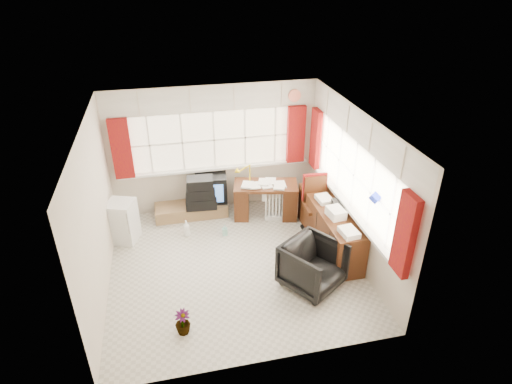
{
  "coord_description": "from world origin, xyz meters",
  "views": [
    {
      "loc": [
        -0.89,
        -5.6,
        4.5
      ],
      "look_at": [
        0.5,
        0.55,
        1.03
      ],
      "focal_mm": 30.0,
      "sensor_mm": 36.0,
      "label": 1
    }
  ],
  "objects_px": {
    "office_chair": "(313,266)",
    "credenza": "(329,226)",
    "tv_bench": "(191,210)",
    "mini_fridge": "(122,221)",
    "radiator": "(276,207)",
    "task_chair": "(315,202)",
    "desk": "(266,198)",
    "desk_lamp": "(250,170)",
    "crt_tv": "(211,187)"
  },
  "relations": [
    {
      "from": "task_chair",
      "to": "desk",
      "type": "bearing_deg",
      "value": 139.92
    },
    {
      "from": "credenza",
      "to": "crt_tv",
      "type": "xyz_separation_m",
      "value": [
        -1.85,
        1.64,
        0.13
      ]
    },
    {
      "from": "credenza",
      "to": "crt_tv",
      "type": "bearing_deg",
      "value": 138.54
    },
    {
      "from": "mini_fridge",
      "to": "radiator",
      "type": "bearing_deg",
      "value": 1.82
    },
    {
      "from": "desk_lamp",
      "to": "mini_fridge",
      "type": "distance_m",
      "value": 2.49
    },
    {
      "from": "office_chair",
      "to": "desk_lamp",
      "type": "bearing_deg",
      "value": 67.79
    },
    {
      "from": "desk",
      "to": "tv_bench",
      "type": "xyz_separation_m",
      "value": [
        -1.43,
        0.32,
        -0.26
      ]
    },
    {
      "from": "credenza",
      "to": "radiator",
      "type": "bearing_deg",
      "value": 123.25
    },
    {
      "from": "tv_bench",
      "to": "credenza",
      "type": "bearing_deg",
      "value": -33.7
    },
    {
      "from": "radiator",
      "to": "credenza",
      "type": "xyz_separation_m",
      "value": [
        0.68,
        -1.04,
        0.13
      ]
    },
    {
      "from": "tv_bench",
      "to": "crt_tv",
      "type": "xyz_separation_m",
      "value": [
        0.43,
        0.12,
        0.4
      ]
    },
    {
      "from": "crt_tv",
      "to": "mini_fridge",
      "type": "relative_size",
      "value": 0.86
    },
    {
      "from": "mini_fridge",
      "to": "credenza",
      "type": "bearing_deg",
      "value": -15.12
    },
    {
      "from": "credenza",
      "to": "mini_fridge",
      "type": "xyz_separation_m",
      "value": [
        -3.53,
        0.95,
        -0.0
      ]
    },
    {
      "from": "radiator",
      "to": "mini_fridge",
      "type": "bearing_deg",
      "value": -178.18
    },
    {
      "from": "desk_lamp",
      "to": "task_chair",
      "type": "relative_size",
      "value": 0.36
    },
    {
      "from": "radiator",
      "to": "mini_fridge",
      "type": "distance_m",
      "value": 2.85
    },
    {
      "from": "task_chair",
      "to": "tv_bench",
      "type": "bearing_deg",
      "value": 156.1
    },
    {
      "from": "desk_lamp",
      "to": "radiator",
      "type": "relative_size",
      "value": 0.63
    },
    {
      "from": "mini_fridge",
      "to": "desk_lamp",
      "type": "bearing_deg",
      "value": 8.77
    },
    {
      "from": "office_chair",
      "to": "tv_bench",
      "type": "xyz_separation_m",
      "value": [
        -1.64,
        2.48,
        -0.25
      ]
    },
    {
      "from": "desk",
      "to": "crt_tv",
      "type": "distance_m",
      "value": 1.1
    },
    {
      "from": "office_chair",
      "to": "credenza",
      "type": "bearing_deg",
      "value": 21.79
    },
    {
      "from": "desk",
      "to": "tv_bench",
      "type": "bearing_deg",
      "value": 167.25
    },
    {
      "from": "credenza",
      "to": "office_chair",
      "type": "bearing_deg",
      "value": -123.74
    },
    {
      "from": "desk",
      "to": "desk_lamp",
      "type": "bearing_deg",
      "value": 156.13
    },
    {
      "from": "desk_lamp",
      "to": "tv_bench",
      "type": "relative_size",
      "value": 0.29
    },
    {
      "from": "tv_bench",
      "to": "mini_fridge",
      "type": "xyz_separation_m",
      "value": [
        -1.25,
        -0.57,
        0.26
      ]
    },
    {
      "from": "mini_fridge",
      "to": "tv_bench",
      "type": "bearing_deg",
      "value": 24.39
    },
    {
      "from": "credenza",
      "to": "tv_bench",
      "type": "distance_m",
      "value": 2.75
    },
    {
      "from": "crt_tv",
      "to": "mini_fridge",
      "type": "distance_m",
      "value": 1.82
    },
    {
      "from": "office_chair",
      "to": "desk",
      "type": "bearing_deg",
      "value": 61.18
    },
    {
      "from": "desk_lamp",
      "to": "radiator",
      "type": "distance_m",
      "value": 0.89
    },
    {
      "from": "desk",
      "to": "desk_lamp",
      "type": "relative_size",
      "value": 3.27
    },
    {
      "from": "credenza",
      "to": "mini_fridge",
      "type": "height_order",
      "value": "credenza"
    },
    {
      "from": "office_chair",
      "to": "mini_fridge",
      "type": "bearing_deg",
      "value": 112.04
    },
    {
      "from": "office_chair",
      "to": "credenza",
      "type": "height_order",
      "value": "credenza"
    },
    {
      "from": "task_chair",
      "to": "crt_tv",
      "type": "bearing_deg",
      "value": 148.4
    },
    {
      "from": "desk",
      "to": "office_chair",
      "type": "bearing_deg",
      "value": -84.35
    },
    {
      "from": "radiator",
      "to": "mini_fridge",
      "type": "xyz_separation_m",
      "value": [
        -2.84,
        -0.09,
        0.13
      ]
    },
    {
      "from": "task_chair",
      "to": "credenza",
      "type": "xyz_separation_m",
      "value": [
        0.08,
        -0.54,
        -0.19
      ]
    },
    {
      "from": "desk_lamp",
      "to": "crt_tv",
      "type": "distance_m",
      "value": 0.9
    },
    {
      "from": "crt_tv",
      "to": "task_chair",
      "type": "bearing_deg",
      "value": -31.6
    },
    {
      "from": "office_chair",
      "to": "radiator",
      "type": "height_order",
      "value": "office_chair"
    },
    {
      "from": "radiator",
      "to": "task_chair",
      "type": "bearing_deg",
      "value": -39.45
    },
    {
      "from": "mini_fridge",
      "to": "crt_tv",
      "type": "bearing_deg",
      "value": 22.17
    },
    {
      "from": "desk",
      "to": "task_chair",
      "type": "relative_size",
      "value": 1.19
    },
    {
      "from": "tv_bench",
      "to": "mini_fridge",
      "type": "height_order",
      "value": "mini_fridge"
    },
    {
      "from": "radiator",
      "to": "crt_tv",
      "type": "height_order",
      "value": "crt_tv"
    },
    {
      "from": "radiator",
      "to": "tv_bench",
      "type": "distance_m",
      "value": 1.67
    }
  ]
}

